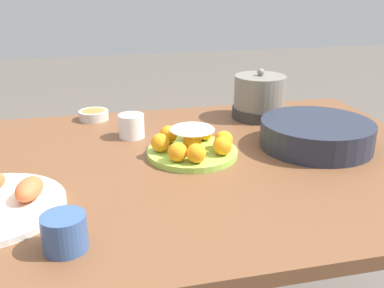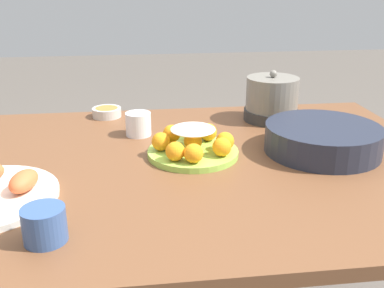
{
  "view_description": "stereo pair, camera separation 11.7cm",
  "coord_description": "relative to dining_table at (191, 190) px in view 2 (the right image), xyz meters",
  "views": [
    {
      "loc": [
        -0.25,
        -1.05,
        1.17
      ],
      "look_at": [
        0.0,
        0.02,
        0.76
      ],
      "focal_mm": 42.0,
      "sensor_mm": 36.0,
      "label": 1
    },
    {
      "loc": [
        -0.13,
        -1.07,
        1.17
      ],
      "look_at": [
        0.0,
        0.02,
        0.76
      ],
      "focal_mm": 42.0,
      "sensor_mm": 36.0,
      "label": 2
    }
  ],
  "objects": [
    {
      "name": "dining_table",
      "position": [
        0.0,
        0.0,
        0.0
      ],
      "size": [
        1.38,
        0.97,
        0.72
      ],
      "color": "brown",
      "rests_on": "ground_plane"
    },
    {
      "name": "cake_plate",
      "position": [
        0.01,
        0.04,
        0.12
      ],
      "size": [
        0.24,
        0.24,
        0.08
      ],
      "color": "#99CC4C",
      "rests_on": "dining_table"
    },
    {
      "name": "serving_bowl",
      "position": [
        0.36,
        0.02,
        0.13
      ],
      "size": [
        0.31,
        0.31,
        0.08
      ],
      "color": "#232838",
      "rests_on": "dining_table"
    },
    {
      "name": "sauce_bowl",
      "position": [
        -0.24,
        0.42,
        0.1
      ],
      "size": [
        0.1,
        0.1,
        0.03
      ],
      "color": "beige",
      "rests_on": "dining_table"
    },
    {
      "name": "cup_near",
      "position": [
        -0.31,
        -0.34,
        0.12
      ],
      "size": [
        0.08,
        0.08,
        0.07
      ],
      "color": "#38568E",
      "rests_on": "dining_table"
    },
    {
      "name": "cup_far",
      "position": [
        -0.13,
        0.22,
        0.12
      ],
      "size": [
        0.08,
        0.08,
        0.07
      ],
      "color": "white",
      "rests_on": "dining_table"
    },
    {
      "name": "warming_pot",
      "position": [
        0.31,
        0.32,
        0.16
      ],
      "size": [
        0.18,
        0.18,
        0.17
      ],
      "color": "#2D2D2D",
      "rests_on": "dining_table"
    }
  ]
}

